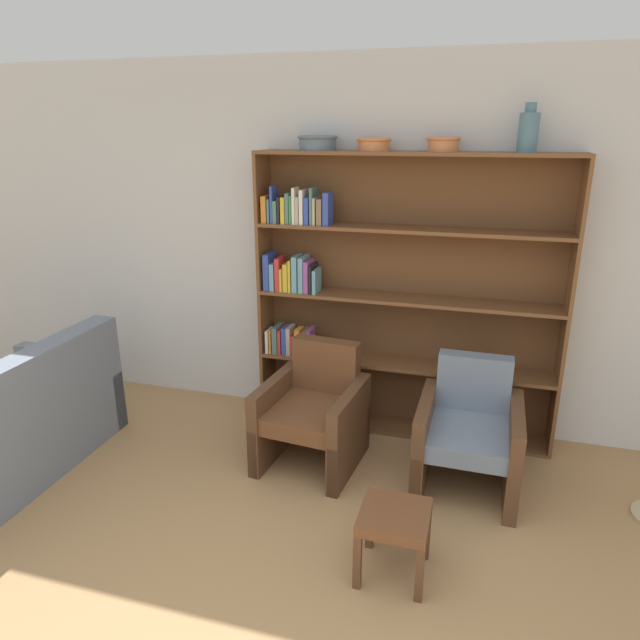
% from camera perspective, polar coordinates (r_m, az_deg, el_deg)
% --- Properties ---
extents(wall_back, '(12.00, 0.06, 2.75)m').
position_cam_1_polar(wall_back, '(4.33, 6.90, 6.97)').
color(wall_back, silver).
rests_on(wall_back, ground).
extents(bookshelf, '(2.21, 0.30, 2.09)m').
position_cam_1_polar(bookshelf, '(4.26, 6.08, 2.02)').
color(bookshelf, brown).
rests_on(bookshelf, ground).
extents(bowl_brass, '(0.28, 0.28, 0.10)m').
position_cam_1_polar(bowl_brass, '(4.17, -0.24, 17.38)').
color(bowl_brass, slate).
rests_on(bowl_brass, bookshelf).
extents(bowl_stoneware, '(0.24, 0.24, 0.09)m').
position_cam_1_polar(bowl_stoneware, '(4.08, 5.41, 17.18)').
color(bowl_stoneware, '#C67547').
rests_on(bowl_stoneware, bookshelf).
extents(bowl_terracotta, '(0.23, 0.23, 0.10)m').
position_cam_1_polar(bowl_terracotta, '(4.01, 12.23, 16.91)').
color(bowl_terracotta, '#C67547').
rests_on(bowl_terracotta, bookshelf).
extents(vase_tall, '(0.13, 0.13, 0.30)m').
position_cam_1_polar(vase_tall, '(4.01, 20.12, 17.33)').
color(vase_tall, slate).
rests_on(vase_tall, bookshelf).
extents(couch, '(0.90, 1.65, 0.90)m').
position_cam_1_polar(couch, '(4.42, -29.28, -9.76)').
color(couch, slate).
rests_on(couch, ground).
extents(armchair_leather, '(0.71, 0.74, 0.82)m').
position_cam_1_polar(armchair_leather, '(4.01, -0.61, -9.14)').
color(armchair_leather, brown).
rests_on(armchair_leather, ground).
extents(armchair_cushioned, '(0.65, 0.69, 0.82)m').
position_cam_1_polar(armchair_cushioned, '(3.87, 14.66, -10.85)').
color(armchair_cushioned, brown).
rests_on(armchair_cushioned, ground).
extents(footstool, '(0.35, 0.35, 0.38)m').
position_cam_1_polar(footstool, '(3.14, 7.44, -19.50)').
color(footstool, brown).
rests_on(footstool, ground).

